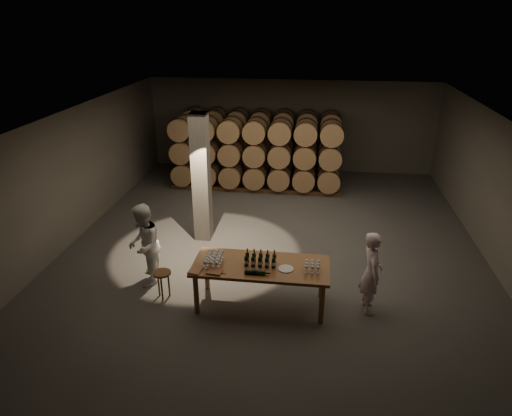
# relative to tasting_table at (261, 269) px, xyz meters

# --- Properties ---
(room) EXTENTS (12.00, 12.00, 12.00)m
(room) POSITION_rel_tasting_table_xyz_m (-1.80, 2.70, 0.80)
(room) COLOR #52504D
(room) RESTS_ON ground
(tasting_table) EXTENTS (2.60, 1.10, 0.90)m
(tasting_table) POSITION_rel_tasting_table_xyz_m (0.00, 0.00, 0.00)
(tasting_table) COLOR brown
(tasting_table) RESTS_ON ground
(barrel_stack_back) EXTENTS (5.48, 0.95, 2.31)m
(barrel_stack_back) POSITION_rel_tasting_table_xyz_m (-0.96, 7.70, 0.40)
(barrel_stack_back) COLOR #54371C
(barrel_stack_back) RESTS_ON ground
(barrel_stack_front) EXTENTS (5.48, 0.95, 2.31)m
(barrel_stack_front) POSITION_rel_tasting_table_xyz_m (-0.96, 6.30, 0.40)
(barrel_stack_front) COLOR #54371C
(barrel_stack_front) RESTS_ON ground
(bottle_cluster) EXTENTS (0.60, 0.23, 0.30)m
(bottle_cluster) POSITION_rel_tasting_table_xyz_m (-0.01, -0.00, 0.21)
(bottle_cluster) COLOR black
(bottle_cluster) RESTS_ON tasting_table
(lying_bottles) EXTENTS (0.48, 0.08, 0.08)m
(lying_bottles) POSITION_rel_tasting_table_xyz_m (-0.05, -0.35, 0.15)
(lying_bottles) COLOR black
(lying_bottles) RESTS_ON tasting_table
(glass_cluster_left) EXTENTS (0.31, 0.53, 0.18)m
(glass_cluster_left) POSITION_rel_tasting_table_xyz_m (-0.90, -0.06, 0.23)
(glass_cluster_left) COLOR silver
(glass_cluster_left) RESTS_ON tasting_table
(glass_cluster_right) EXTENTS (0.30, 0.30, 0.16)m
(glass_cluster_right) POSITION_rel_tasting_table_xyz_m (0.97, -0.05, 0.22)
(glass_cluster_right) COLOR silver
(glass_cluster_right) RESTS_ON tasting_table
(plate) EXTENTS (0.29, 0.29, 0.02)m
(plate) POSITION_rel_tasting_table_xyz_m (0.48, -0.10, 0.11)
(plate) COLOR silver
(plate) RESTS_ON tasting_table
(notebook_near) EXTENTS (0.28, 0.23, 0.03)m
(notebook_near) POSITION_rel_tasting_table_xyz_m (-0.81, -0.39, 0.12)
(notebook_near) COLOR #925835
(notebook_near) RESTS_ON tasting_table
(notebook_corner) EXTENTS (0.25, 0.31, 0.02)m
(notebook_corner) POSITION_rel_tasting_table_xyz_m (-1.18, -0.38, 0.12)
(notebook_corner) COLOR #925835
(notebook_corner) RESTS_ON tasting_table
(pen) EXTENTS (0.13, 0.03, 0.01)m
(pen) POSITION_rel_tasting_table_xyz_m (-0.66, -0.41, 0.11)
(pen) COLOR black
(pen) RESTS_ON tasting_table
(stool) EXTENTS (0.36, 0.36, 0.60)m
(stool) POSITION_rel_tasting_table_xyz_m (-1.97, -0.03, -0.31)
(stool) COLOR #54371C
(stool) RESTS_ON ground
(person_man) EXTENTS (0.47, 0.65, 1.66)m
(person_man) POSITION_rel_tasting_table_xyz_m (2.08, 0.11, 0.03)
(person_man) COLOR white
(person_man) RESTS_ON ground
(person_woman) EXTENTS (0.83, 0.98, 1.78)m
(person_woman) POSITION_rel_tasting_table_xyz_m (-2.50, 0.48, 0.09)
(person_woman) COLOR white
(person_woman) RESTS_ON ground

